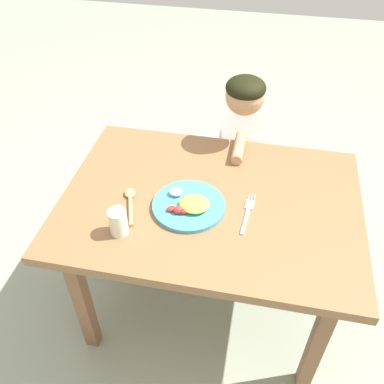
% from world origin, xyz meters
% --- Properties ---
extents(ground_plane, '(8.00, 8.00, 0.00)m').
position_xyz_m(ground_plane, '(0.00, 0.00, 0.00)').
color(ground_plane, gray).
extents(dining_table, '(1.10, 0.79, 0.66)m').
position_xyz_m(dining_table, '(0.00, 0.00, 0.59)').
color(dining_table, brown).
rests_on(dining_table, ground_plane).
extents(plate, '(0.26, 0.26, 0.05)m').
position_xyz_m(plate, '(-0.07, -0.06, 0.68)').
color(plate, '#4198C1').
rests_on(plate, dining_table).
extents(fork, '(0.03, 0.21, 0.01)m').
position_xyz_m(fork, '(0.14, -0.05, 0.67)').
color(fork, silver).
rests_on(fork, dining_table).
extents(spoon, '(0.09, 0.19, 0.02)m').
position_xyz_m(spoon, '(-0.28, -0.08, 0.67)').
color(spoon, tan).
rests_on(spoon, dining_table).
extents(drinking_cup, '(0.06, 0.06, 0.10)m').
position_xyz_m(drinking_cup, '(-0.28, -0.22, 0.71)').
color(drinking_cup, silver).
rests_on(drinking_cup, dining_table).
extents(person, '(0.20, 0.45, 0.96)m').
position_xyz_m(person, '(0.07, 0.52, 0.51)').
color(person, '#41496A').
rests_on(person, ground_plane).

